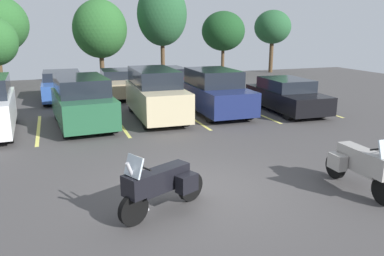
{
  "coord_description": "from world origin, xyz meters",
  "views": [
    {
      "loc": [
        -3.0,
        -7.8,
        3.69
      ],
      "look_at": [
        0.48,
        1.94,
        0.97
      ],
      "focal_mm": 36.41,
      "sensor_mm": 36.0,
      "label": 1
    }
  ],
  "objects_px": {
    "car_champagne": "(156,94)",
    "car_black": "(286,95)",
    "car_green": "(82,102)",
    "car_navy": "(215,92)",
    "car_far_maroon": "(171,80)",
    "car_far_tan": "(120,83)",
    "motorcycle_second": "(362,164)",
    "motorcycle_touring": "(161,184)",
    "car_far_blue": "(62,86)"
  },
  "relations": [
    {
      "from": "car_champagne",
      "to": "car_black",
      "type": "distance_m",
      "value": 5.86
    },
    {
      "from": "car_green",
      "to": "car_navy",
      "type": "bearing_deg",
      "value": 3.67
    },
    {
      "from": "car_green",
      "to": "car_navy",
      "type": "xyz_separation_m",
      "value": [
        5.57,
        0.36,
        -0.0
      ]
    },
    {
      "from": "car_far_maroon",
      "to": "car_green",
      "type": "bearing_deg",
      "value": -130.89
    },
    {
      "from": "car_champagne",
      "to": "car_far_tan",
      "type": "bearing_deg",
      "value": 95.07
    },
    {
      "from": "motorcycle_second",
      "to": "car_green",
      "type": "relative_size",
      "value": 0.5
    },
    {
      "from": "car_navy",
      "to": "motorcycle_second",
      "type": "bearing_deg",
      "value": -90.78
    },
    {
      "from": "car_green",
      "to": "car_black",
      "type": "bearing_deg",
      "value": -2.18
    },
    {
      "from": "motorcycle_second",
      "to": "car_champagne",
      "type": "distance_m",
      "value": 9.16
    },
    {
      "from": "motorcycle_touring",
      "to": "car_green",
      "type": "distance_m",
      "value": 8.04
    },
    {
      "from": "car_black",
      "to": "car_far_tan",
      "type": "relative_size",
      "value": 0.99
    },
    {
      "from": "motorcycle_touring",
      "to": "car_champagne",
      "type": "distance_m",
      "value": 8.54
    },
    {
      "from": "car_far_blue",
      "to": "car_far_maroon",
      "type": "relative_size",
      "value": 0.9
    },
    {
      "from": "motorcycle_touring",
      "to": "car_far_maroon",
      "type": "relative_size",
      "value": 0.42
    },
    {
      "from": "motorcycle_touring",
      "to": "car_far_maroon",
      "type": "bearing_deg",
      "value": 72.44
    },
    {
      "from": "motorcycle_touring",
      "to": "car_far_blue",
      "type": "height_order",
      "value": "car_far_blue"
    },
    {
      "from": "car_far_blue",
      "to": "car_black",
      "type": "bearing_deg",
      "value": -33.96
    },
    {
      "from": "car_navy",
      "to": "car_far_blue",
      "type": "relative_size",
      "value": 1.07
    },
    {
      "from": "motorcycle_second",
      "to": "car_green",
      "type": "bearing_deg",
      "value": 122.67
    },
    {
      "from": "car_navy",
      "to": "car_far_tan",
      "type": "bearing_deg",
      "value": 118.79
    },
    {
      "from": "motorcycle_touring",
      "to": "car_champagne",
      "type": "relative_size",
      "value": 0.43
    },
    {
      "from": "car_champagne",
      "to": "car_far_maroon",
      "type": "relative_size",
      "value": 0.99
    },
    {
      "from": "car_far_tan",
      "to": "car_champagne",
      "type": "bearing_deg",
      "value": -84.93
    },
    {
      "from": "car_green",
      "to": "motorcycle_touring",
      "type": "bearing_deg",
      "value": -83.72
    },
    {
      "from": "motorcycle_second",
      "to": "car_champagne",
      "type": "height_order",
      "value": "car_champagne"
    },
    {
      "from": "car_green",
      "to": "car_far_blue",
      "type": "height_order",
      "value": "car_green"
    },
    {
      "from": "motorcycle_second",
      "to": "car_far_tan",
      "type": "distance_m",
      "value": 14.94
    },
    {
      "from": "car_far_blue",
      "to": "car_far_tan",
      "type": "relative_size",
      "value": 0.92
    },
    {
      "from": "motorcycle_touring",
      "to": "motorcycle_second",
      "type": "xyz_separation_m",
      "value": [
        4.57,
        -0.51,
        0.03
      ]
    },
    {
      "from": "car_far_blue",
      "to": "car_far_tan",
      "type": "distance_m",
      "value": 2.98
    },
    {
      "from": "car_green",
      "to": "car_far_tan",
      "type": "distance_m",
      "value": 6.58
    },
    {
      "from": "motorcycle_second",
      "to": "car_navy",
      "type": "distance_m",
      "value": 8.87
    },
    {
      "from": "car_champagne",
      "to": "car_navy",
      "type": "distance_m",
      "value": 2.65
    },
    {
      "from": "car_far_tan",
      "to": "car_far_maroon",
      "type": "distance_m",
      "value": 2.97
    },
    {
      "from": "car_far_blue",
      "to": "car_far_maroon",
      "type": "bearing_deg",
      "value": 2.62
    },
    {
      "from": "car_far_blue",
      "to": "car_far_tan",
      "type": "bearing_deg",
      "value": 3.58
    },
    {
      "from": "motorcycle_touring",
      "to": "car_far_tan",
      "type": "distance_m",
      "value": 14.19
    },
    {
      "from": "car_far_maroon",
      "to": "motorcycle_second",
      "type": "bearing_deg",
      "value": -89.69
    },
    {
      "from": "car_far_blue",
      "to": "car_far_maroon",
      "type": "distance_m",
      "value": 5.94
    },
    {
      "from": "car_far_tan",
      "to": "car_far_maroon",
      "type": "height_order",
      "value": "car_far_maroon"
    },
    {
      "from": "car_navy",
      "to": "car_black",
      "type": "distance_m",
      "value": 3.25
    },
    {
      "from": "car_black",
      "to": "car_far_tan",
      "type": "bearing_deg",
      "value": 134.47
    },
    {
      "from": "car_green",
      "to": "car_champagne",
      "type": "height_order",
      "value": "car_champagne"
    },
    {
      "from": "motorcycle_touring",
      "to": "car_far_blue",
      "type": "distance_m",
      "value": 14.0
    },
    {
      "from": "car_navy",
      "to": "car_black",
      "type": "relative_size",
      "value": 0.99
    },
    {
      "from": "motorcycle_second",
      "to": "car_black",
      "type": "relative_size",
      "value": 0.48
    },
    {
      "from": "car_navy",
      "to": "car_far_maroon",
      "type": "bearing_deg",
      "value": 91.98
    },
    {
      "from": "motorcycle_second",
      "to": "car_black",
      "type": "height_order",
      "value": "car_black"
    },
    {
      "from": "car_green",
      "to": "car_far_blue",
      "type": "relative_size",
      "value": 1.04
    },
    {
      "from": "car_navy",
      "to": "car_far_blue",
      "type": "distance_m",
      "value": 8.29
    }
  ]
}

